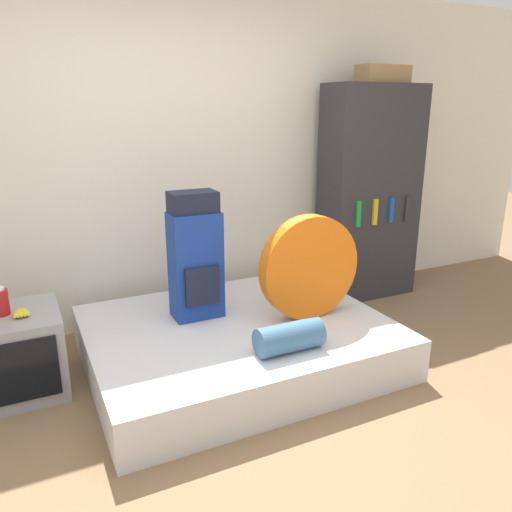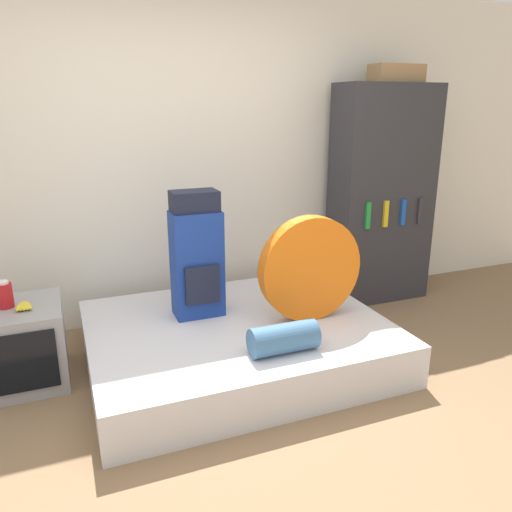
% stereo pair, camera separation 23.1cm
% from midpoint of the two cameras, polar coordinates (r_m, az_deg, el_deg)
% --- Properties ---
extents(ground_plane, '(16.00, 16.00, 0.00)m').
position_cam_midpoint_polar(ground_plane, '(2.77, -1.36, -20.73)').
color(ground_plane, '#846647').
extents(wall_back, '(8.00, 0.05, 2.60)m').
position_cam_midpoint_polar(wall_back, '(3.98, -12.90, 10.81)').
color(wall_back, silver).
rests_on(wall_back, ground_plane).
extents(bed, '(1.95, 1.57, 0.29)m').
position_cam_midpoint_polar(bed, '(3.46, -4.04, -9.77)').
color(bed, silver).
rests_on(bed, ground_plane).
extents(backpack, '(0.33, 0.25, 0.87)m').
position_cam_midpoint_polar(backpack, '(3.39, -8.87, -0.23)').
color(backpack, navy).
rests_on(backpack, bed).
extents(tent_bag, '(0.71, 0.11, 0.71)m').
position_cam_midpoint_polar(tent_bag, '(3.36, 4.15, -1.32)').
color(tent_bag, orange).
rests_on(tent_bag, bed).
extents(sleeping_roll, '(0.41, 0.18, 0.18)m').
position_cam_midpoint_polar(sleeping_roll, '(2.98, 1.61, -9.31)').
color(sleeping_roll, '#3D668E').
rests_on(sleeping_roll, bed).
extents(television, '(0.49, 0.57, 0.51)m').
position_cam_midpoint_polar(television, '(3.44, -27.07, -9.81)').
color(television, '#939399').
rests_on(television, ground_plane).
extents(canister, '(0.10, 0.10, 0.17)m').
position_cam_midpoint_polar(canister, '(3.34, -29.02, -4.63)').
color(canister, '#B2191E').
rests_on(canister, television).
extents(banana_bunch, '(0.11, 0.14, 0.04)m').
position_cam_midpoint_polar(banana_bunch, '(3.30, -27.10, -5.80)').
color(banana_bunch, yellow).
rests_on(banana_bunch, television).
extents(bookshelf, '(0.88, 0.40, 1.87)m').
position_cam_midpoint_polar(bookshelf, '(4.54, 11.42, 6.91)').
color(bookshelf, '#2D2D33').
rests_on(bookshelf, ground_plane).
extents(cardboard_box, '(0.44, 0.21, 0.14)m').
position_cam_midpoint_polar(cardboard_box, '(4.51, 12.82, 19.62)').
color(cardboard_box, '#99754C').
rests_on(cardboard_box, bookshelf).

